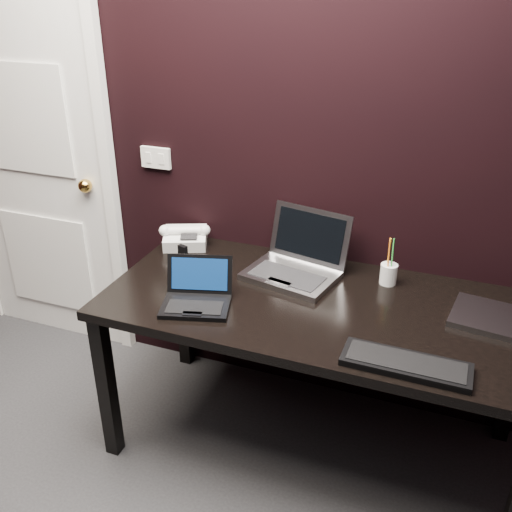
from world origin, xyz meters
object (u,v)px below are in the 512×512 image
at_px(netbook, 197,297).
at_px(pen_cup, 389,273).
at_px(silver_laptop, 296,264).
at_px(ext_keyboard, 406,364).
at_px(desk, 317,319).
at_px(door, 32,158).
at_px(mobile_phone, 182,258).
at_px(desk_phone, 185,237).
at_px(closed_laptop, 499,320).

xyz_separation_m(netbook, pen_cup, (0.67, 0.44, 0.01)).
height_order(netbook, silver_laptop, silver_laptop).
relative_size(silver_laptop, ext_keyboard, 1.02).
bearing_deg(desk, pen_cup, 47.44).
height_order(door, desk, door).
relative_size(door, mobile_phone, 23.61).
bearing_deg(desk_phone, closed_laptop, -7.42).
xyz_separation_m(silver_laptop, pen_cup, (0.38, 0.06, -0.00)).
bearing_deg(closed_laptop, ext_keyboard, -125.93).
height_order(silver_laptop, mobile_phone, silver_laptop).
xyz_separation_m(desk, closed_laptop, (0.67, 0.10, 0.09)).
relative_size(desk, desk_phone, 6.75).
relative_size(silver_laptop, closed_laptop, 1.17).
xyz_separation_m(door, netbook, (1.21, -0.56, -0.27)).
height_order(door, pen_cup, door).
height_order(door, silver_laptop, door).
bearing_deg(pen_cup, desk_phone, 178.28).
relative_size(desk, mobile_phone, 18.75).
relative_size(ext_keyboard, desk_phone, 1.67).
xyz_separation_m(netbook, closed_laptop, (1.11, 0.28, -0.02)).
bearing_deg(netbook, desk, 22.90).
relative_size(netbook, ext_keyboard, 0.75).
bearing_deg(desk, desk_phone, 159.04).
xyz_separation_m(desk, desk_phone, (-0.73, 0.28, 0.12)).
xyz_separation_m(netbook, silver_laptop, (0.29, 0.38, 0.01)).
xyz_separation_m(ext_keyboard, pen_cup, (-0.15, 0.55, 0.04)).
xyz_separation_m(desk_phone, pen_cup, (0.96, -0.03, 0.00)).
xyz_separation_m(ext_keyboard, desk_phone, (-1.11, 0.58, 0.03)).
bearing_deg(desk_phone, ext_keyboard, -27.61).
bearing_deg(pen_cup, closed_laptop, -19.32).
xyz_separation_m(desk, netbook, (-0.44, -0.19, 0.11)).
height_order(door, desk_phone, door).
xyz_separation_m(door, pen_cup, (1.88, -0.12, -0.26)).
distance_m(door, desk_phone, 0.96).
xyz_separation_m(ext_keyboard, mobile_phone, (-1.03, 0.40, 0.02)).
bearing_deg(closed_laptop, desk_phone, 172.58).
relative_size(door, desk, 1.26).
height_order(netbook, ext_keyboard, netbook).
height_order(netbook, closed_laptop, netbook).
bearing_deg(silver_laptop, desk_phone, 171.34).
bearing_deg(netbook, mobile_phone, 126.51).
bearing_deg(ext_keyboard, silver_laptop, 137.26).
distance_m(closed_laptop, pen_cup, 0.46).
bearing_deg(ext_keyboard, door, 161.58).
relative_size(netbook, mobile_phone, 3.46).
height_order(netbook, pen_cup, pen_cup).
distance_m(netbook, silver_laptop, 0.47).
bearing_deg(desk, silver_laptop, 128.73).
distance_m(desk, desk_phone, 0.79).
xyz_separation_m(silver_laptop, mobile_phone, (-0.50, -0.09, -0.01)).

